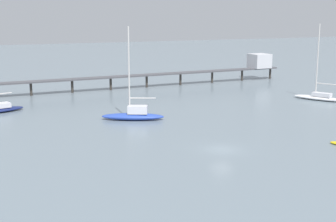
# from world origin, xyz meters

# --- Properties ---
(ground_plane) EXTENTS (400.00, 400.00, 0.00)m
(ground_plane) POSITION_xyz_m (0.00, 0.00, 0.00)
(ground_plane) COLOR slate
(pier) EXTENTS (83.88, 7.57, 6.16)m
(pier) POSITION_xyz_m (17.42, 49.57, 3.47)
(pier) COLOR #4C4C51
(pier) RESTS_ON ground_plane
(sailboat_white) EXTENTS (6.57, 9.21, 14.02)m
(sailboat_white) POSITION_xyz_m (32.63, 22.58, 0.77)
(sailboat_white) COLOR white
(sailboat_white) RESTS_ON ground_plane
(sailboat_blue) EXTENTS (9.75, 6.27, 14.12)m
(sailboat_blue) POSITION_xyz_m (-4.58, 19.65, 0.90)
(sailboat_blue) COLOR #2D4CB7
(sailboat_blue) RESTS_ON ground_plane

